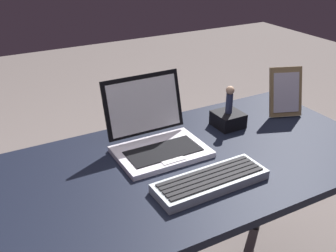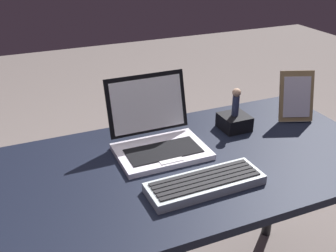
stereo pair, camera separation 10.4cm
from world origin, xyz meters
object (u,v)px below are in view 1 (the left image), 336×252
object	(u,v)px
external_keyboard	(211,181)
figurine	(230,98)
figurine_stand	(228,119)
laptop_front	(156,137)
photo_frame	(286,92)

from	to	relation	value
external_keyboard	figurine	size ratio (longest dim) A/B	3.30
figurine_stand	figurine	bearing A→B (deg)	180.00
laptop_front	external_keyboard	world-z (taller)	laptop_front
external_keyboard	photo_frame	world-z (taller)	photo_frame
photo_frame	figurine_stand	world-z (taller)	photo_frame
figurine_stand	figurine	xyz separation A→B (m)	(-0.00, 0.00, 0.08)
external_keyboard	photo_frame	size ratio (longest dim) A/B	1.81
laptop_front	figurine_stand	bearing A→B (deg)	4.74
photo_frame	figurine_stand	bearing A→B (deg)	175.38
photo_frame	laptop_front	bearing A→B (deg)	-179.44
photo_frame	figurine	world-z (taller)	photo_frame
external_keyboard	figurine	distance (m)	0.40
laptop_front	figurine	distance (m)	0.31
figurine	laptop_front	bearing A→B (deg)	-175.26
photo_frame	figurine	distance (m)	0.25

